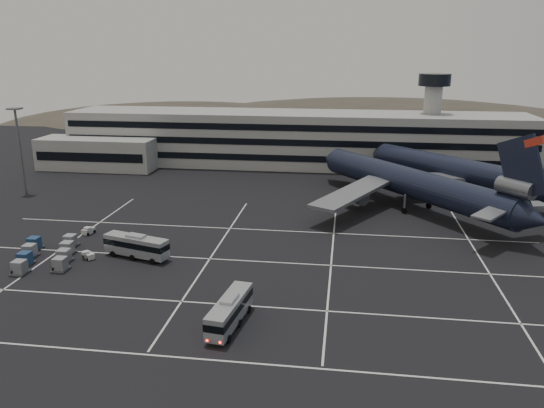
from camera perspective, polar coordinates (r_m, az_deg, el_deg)
The scene contains 12 objects.
ground at distance 75.06m, azimuth -3.00°, elevation -7.30°, with size 260.00×260.00×0.00m, color black.
lane_markings at distance 75.55m, azimuth -2.19°, elevation -7.12°, with size 90.00×55.62×0.01m.
terminal at distance 141.43m, azimuth 1.27°, elevation 6.96°, with size 125.00×26.00×24.00m.
hills at distance 241.17m, azimuth 9.03°, elevation 6.14°, with size 352.00×180.00×44.00m.
lightpole_left at distance 124.53m, azimuth -25.60°, elevation 6.35°, with size 2.40×2.40×18.28m.
trijet_main at distance 105.54m, azimuth 14.91°, elevation 2.21°, with size 40.43×48.74×18.08m.
trijet_far at distance 116.98m, azimuth 20.84°, elevation 3.13°, with size 43.53×45.70×18.08m.
bus_near at distance 60.82m, azimuth -4.58°, elevation -11.31°, with size 3.63×10.21×3.53m.
bus_far at distance 81.57m, azimuth -14.38°, elevation -4.32°, with size 10.62×5.19×3.66m.
tug_a at distance 94.63m, azimuth -19.18°, elevation -2.73°, with size 1.80×2.36×1.35m.
tug_b at distance 83.74m, azimuth -19.10°, elevation -5.23°, with size 2.27×2.17×1.27m.
uld_cluster at distance 85.56m, azimuth -23.09°, elevation -4.92°, with size 11.03×13.77×1.98m.
Camera 1 is at (13.44, -67.40, 30.18)m, focal length 35.00 mm.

